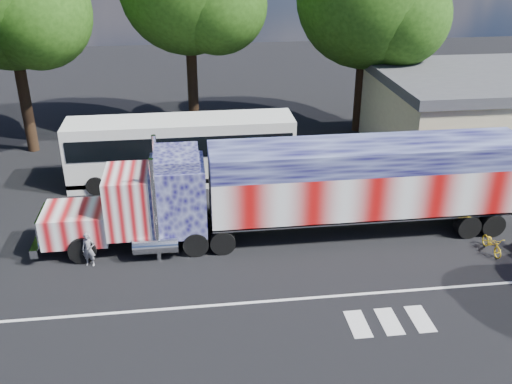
{
  "coord_description": "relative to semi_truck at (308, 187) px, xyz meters",
  "views": [
    {
      "loc": [
        -3.07,
        -21.1,
        13.39
      ],
      "look_at": [
        0.0,
        3.0,
        1.9
      ],
      "focal_mm": 40.0,
      "sensor_mm": 36.0,
      "label": 1
    }
  ],
  "objects": [
    {
      "name": "lane_markings",
      "position": [
        -0.58,
        -5.82,
        -2.45
      ],
      "size": [
        30.0,
        2.67,
        0.01
      ],
      "color": "silver",
      "rests_on": "ground"
    },
    {
      "name": "woman",
      "position": [
        -9.82,
        -1.49,
        -1.68
      ],
      "size": [
        0.64,
        0.49,
        1.56
      ],
      "primitive_type": "imported",
      "rotation": [
        0.0,
        0.0,
        -0.23
      ],
      "color": "slate",
      "rests_on": "ground"
    },
    {
      "name": "bicycle",
      "position": [
        7.89,
        -2.65,
        -2.03
      ],
      "size": [
        0.58,
        1.63,
        0.85
      ],
      "primitive_type": "imported",
      "rotation": [
        0.0,
        0.0,
        0.0
      ],
      "color": "gold",
      "rests_on": "ground"
    },
    {
      "name": "semi_truck",
      "position": [
        0.0,
        0.0,
        0.0
      ],
      "size": [
        22.38,
        3.54,
        4.77
      ],
      "color": "black",
      "rests_on": "ground"
    },
    {
      "name": "coach_bus",
      "position": [
        -5.73,
        7.05,
        -0.56
      ],
      "size": [
        12.57,
        2.92,
        3.66
      ],
      "color": "white",
      "rests_on": "ground"
    },
    {
      "name": "ground",
      "position": [
        -2.29,
        -2.05,
        -2.46
      ],
      "size": [
        100.0,
        100.0,
        0.0
      ],
      "primitive_type": "plane",
      "color": "black"
    }
  ]
}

